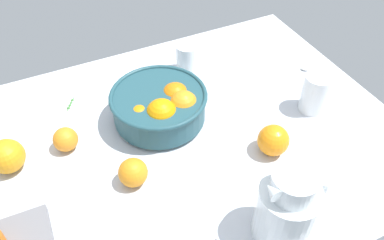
% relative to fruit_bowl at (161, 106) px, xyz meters
% --- Properties ---
extents(ground_plane, '(1.19, 0.89, 0.03)m').
position_rel_fruit_bowl_xyz_m(ground_plane, '(0.02, -0.09, -0.07)').
color(ground_plane, silver).
extents(fruit_bowl, '(0.26, 0.26, 0.11)m').
position_rel_fruit_bowl_xyz_m(fruit_bowl, '(0.00, 0.00, 0.00)').
color(fruit_bowl, '#234C56').
rests_on(fruit_bowl, ground_plane).
extents(juice_pitcher, '(0.18, 0.13, 0.20)m').
position_rel_fruit_bowl_xyz_m(juice_pitcher, '(0.10, -0.43, 0.02)').
color(juice_pitcher, white).
rests_on(juice_pitcher, ground_plane).
extents(juice_glass, '(0.08, 0.08, 0.12)m').
position_rel_fruit_bowl_xyz_m(juice_glass, '(0.41, -0.14, -0.00)').
color(juice_glass, white).
rests_on(juice_glass, ground_plane).
extents(second_glass, '(0.07, 0.07, 0.10)m').
position_rel_fruit_bowl_xyz_m(second_glass, '(0.16, 0.18, -0.01)').
color(second_glass, white).
rests_on(second_glass, ground_plane).
extents(loose_orange_0, '(0.09, 0.09, 0.09)m').
position_rel_fruit_bowl_xyz_m(loose_orange_0, '(-0.40, 0.00, -0.01)').
color(loose_orange_0, orange).
rests_on(loose_orange_0, ground_plane).
extents(loose_orange_1, '(0.08, 0.08, 0.08)m').
position_rel_fruit_bowl_xyz_m(loose_orange_1, '(0.21, -0.23, -0.01)').
color(loose_orange_1, orange).
rests_on(loose_orange_1, ground_plane).
extents(loose_orange_3, '(0.07, 0.07, 0.07)m').
position_rel_fruit_bowl_xyz_m(loose_orange_3, '(-0.14, -0.17, -0.02)').
color(loose_orange_3, orange).
rests_on(loose_orange_3, ground_plane).
extents(loose_orange_4, '(0.06, 0.06, 0.06)m').
position_rel_fruit_bowl_xyz_m(loose_orange_4, '(-0.26, 0.01, -0.02)').
color(loose_orange_4, orange).
rests_on(loose_orange_4, ground_plane).
extents(spoon, '(0.15, 0.09, 0.01)m').
position_rel_fruit_bowl_xyz_m(spoon, '(0.48, 0.03, -0.05)').
color(spoon, silver).
rests_on(spoon, ground_plane).
extents(herb_sprig_0, '(0.03, 0.05, 0.01)m').
position_rel_fruit_bowl_xyz_m(herb_sprig_0, '(-0.22, 0.17, -0.05)').
color(herb_sprig_0, '#43823A').
rests_on(herb_sprig_0, ground_plane).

